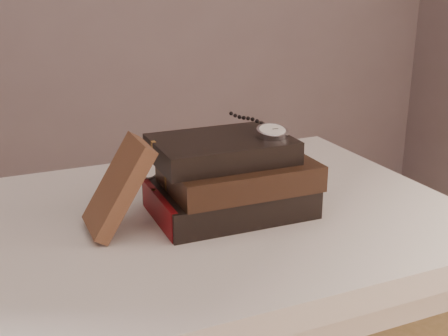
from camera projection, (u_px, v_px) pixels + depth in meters
name	position (u px, v px, depth m)	size (l,w,h in m)	color
table	(150.00, 273.00, 0.94)	(1.00, 0.60, 0.75)	silver
book_stack	(231.00, 178.00, 0.92)	(0.25, 0.17, 0.12)	black
journal	(118.00, 187.00, 0.85)	(0.02, 0.09, 0.15)	#482A1B
pocket_watch	(270.00, 131.00, 0.92)	(0.05, 0.15, 0.02)	silver
eyeglasses	(162.00, 162.00, 0.96)	(0.10, 0.12, 0.05)	silver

